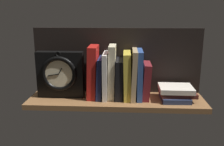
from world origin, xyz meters
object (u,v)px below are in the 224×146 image
book_red_requiem (93,72)px  book_maroon_dawkins (146,81)px  book_white_catcher (106,75)px  book_cream_twain (112,72)px  book_navy_bierce (100,78)px  framed_clock (60,74)px  book_black_skeptic (119,79)px  book_stack_side (176,93)px  book_yellow_seinlanguage (127,75)px  book_blue_modern (139,74)px  book_tan_shortstories (134,74)px

book_red_requiem → book_maroon_dawkins: (25.78, 0.00, -4.02)cm
book_white_catcher → book_cream_twain: book_cream_twain is taller
book_red_requiem → book_navy_bierce: book_red_requiem is taller
book_white_catcher → framed_clock: size_ratio=0.95×
book_cream_twain → book_black_skeptic: (3.71, -0.00, -3.40)cm
book_white_catcher → book_stack_side: bearing=-3.8°
book_cream_twain → book_yellow_seinlanguage: bearing=-0.0°
book_red_requiem → book_navy_bierce: size_ratio=1.29×
framed_clock → book_stack_side: framed_clock is taller
book_red_requiem → book_blue_modern: book_red_requiem is taller
book_black_skeptic → book_tan_shortstories: book_tan_shortstories is taller
book_red_requiem → book_cream_twain: size_ratio=0.98×
book_yellow_seinlanguage → book_stack_side: size_ratio=1.30×
book_red_requiem → book_maroon_dawkins: 26.09cm
book_maroon_dawkins → framed_clock: framed_clock is taller
book_black_skeptic → book_yellow_seinlanguage: size_ratio=0.84×
book_white_catcher → book_cream_twain: bearing=0.0°
book_black_skeptic → book_tan_shortstories: 7.34cm
book_tan_shortstories → framed_clock: size_ratio=1.02×
book_red_requiem → framed_clock: book_red_requiem is taller
book_cream_twain → book_blue_modern: bearing=-0.0°
book_yellow_seinlanguage → framed_clock: 32.60cm
book_white_catcher → book_tan_shortstories: book_tan_shortstories is taller
book_black_skeptic → book_maroon_dawkins: 12.91cm
book_stack_side → book_black_skeptic: bearing=175.3°
book_navy_bierce → book_black_skeptic: book_navy_bierce is taller
book_yellow_seinlanguage → book_blue_modern: book_blue_modern is taller
book_white_catcher → book_cream_twain: 3.51cm
book_stack_side → framed_clock: bearing=179.2°
book_white_catcher → book_cream_twain: (3.00, 0.00, 1.82)cm
book_red_requiem → framed_clock: 15.98cm
book_blue_modern → book_white_catcher: bearing=180.0°
book_maroon_dawkins → framed_clock: bearing=-178.0°
book_blue_modern → framed_clock: size_ratio=1.02×
book_cream_twain → book_white_catcher: bearing=-180.0°
book_white_catcher → book_blue_modern: (16.35, 0.00, 0.74)cm
book_cream_twain → framed_clock: size_ratio=1.11×
book_cream_twain → book_black_skeptic: size_ratio=1.36×
book_tan_shortstories → book_blue_modern: bearing=0.0°
book_red_requiem → book_stack_side: bearing=-3.2°
book_red_requiem → framed_clock: bearing=-174.9°
book_red_requiem → framed_clock: (-15.88, -1.42, -1.10)cm
book_navy_bierce → book_maroon_dawkins: 22.22cm
book_red_requiem → book_black_skeptic: size_ratio=1.34×
book_cream_twain → framed_clock: bearing=-176.8°
book_black_skeptic → book_cream_twain: bearing=180.0°
book_navy_bierce → book_cream_twain: bearing=0.0°
book_cream_twain → book_yellow_seinlanguage: 7.69cm
book_yellow_seinlanguage → book_maroon_dawkins: book_yellow_seinlanguage is taller
book_yellow_seinlanguage → book_stack_side: bearing=-5.4°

